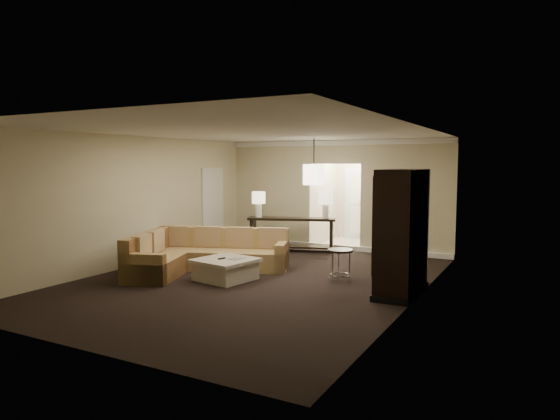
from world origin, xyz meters
The scene contains 19 objects.
ground centered at (0.00, 0.00, 0.00)m, with size 8.00×8.00×0.00m, color black.
wall_back centered at (0.00, 4.00, 1.40)m, with size 6.00×0.04×2.80m, color beige.
wall_front centered at (0.00, -4.00, 1.40)m, with size 6.00×0.04×2.80m, color beige.
wall_left centered at (-3.00, 0.00, 1.40)m, with size 0.04×8.00×2.80m, color beige.
wall_right centered at (3.00, 0.00, 1.40)m, with size 0.04×8.00×2.80m, color beige.
ceiling centered at (0.00, 0.00, 2.80)m, with size 6.00×8.00×0.02m, color silver.
crown_molding centered at (0.00, 3.95, 2.73)m, with size 6.00×0.10×0.12m, color white.
baseboard centered at (0.00, 3.95, 0.06)m, with size 6.00×0.10×0.12m, color white.
side_door centered at (-2.97, 2.80, 1.05)m, with size 0.05×0.90×2.10m, color silver.
foyer centered at (0.00, 5.34, 1.30)m, with size 1.44×2.02×2.80m.
sectional_sofa centered at (-1.43, 0.20, 0.34)m, with size 2.99×3.01×0.85m.
coffee_table centered at (-0.50, -0.22, 0.21)m, with size 1.18×1.18×0.43m.
console_table centered at (-0.82, 3.20, 0.51)m, with size 2.24×1.21×0.85m.
armoire centered at (2.69, 0.34, 1.01)m, with size 0.63×1.47×2.11m.
drink_table centered at (1.43, 0.77, 0.43)m, with size 0.48×0.48×0.60m.
table_lamp_left centered at (-1.62, 2.91, 1.28)m, with size 0.34×0.34×0.65m.
table_lamp_right centered at (-0.03, 3.49, 1.28)m, with size 0.34×0.34×0.65m.
pendant_light centered at (0.00, 2.70, 1.95)m, with size 0.38×0.38×1.09m.
person centered at (0.40, 5.60, 0.94)m, with size 0.68×0.45×1.88m, color beige.
Camera 1 is at (4.81, -7.95, 2.20)m, focal length 32.00 mm.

